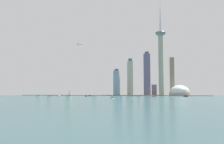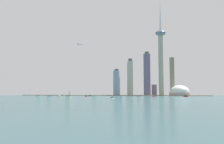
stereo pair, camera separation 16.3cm
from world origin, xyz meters
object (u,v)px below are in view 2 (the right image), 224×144
(skyscraper_12, at_px, (117,83))
(skyscraper_8, at_px, (139,88))
(skyscraper_7, at_px, (130,78))
(skyscraper_5, at_px, (50,89))
(observation_tower, at_px, (161,53))
(boat_3, at_px, (112,98))
(stadium_dome, at_px, (180,93))
(boat_4, at_px, (153,96))
(skyscraper_1, at_px, (147,74))
(skyscraper_2, at_px, (39,89))
(channel_buoy_0, at_px, (61,96))
(boat_7, at_px, (59,96))
(skyscraper_9, at_px, (172,76))
(skyscraper_4, at_px, (95,90))
(boat_6, at_px, (186,96))
(boat_5, at_px, (90,96))
(skyscraper_10, at_px, (172,80))
(skyscraper_3, at_px, (69,80))
(skyscraper_6, at_px, (154,90))
(skyscraper_13, at_px, (129,85))
(skyscraper_11, at_px, (118,87))
(boat_1, at_px, (86,96))

(skyscraper_12, bearing_deg, skyscraper_8, 58.00)
(skyscraper_7, bearing_deg, skyscraper_5, 176.07)
(skyscraper_5, bearing_deg, skyscraper_8, 7.34)
(observation_tower, distance_m, boat_3, 458.57)
(stadium_dome, relative_size, boat_3, 4.95)
(boat_4, bearing_deg, skyscraper_1, 44.24)
(skyscraper_7, xyz_separation_m, skyscraper_12, (-47.23, -42.77, -21.22))
(skyscraper_2, distance_m, channel_buoy_0, 406.25)
(boat_3, height_order, boat_7, boat_3)
(skyscraper_5, height_order, skyscraper_9, skyscraper_9)
(skyscraper_8, distance_m, boat_4, 300.76)
(skyscraper_8, height_order, skyscraper_9, skyscraper_9)
(skyscraper_1, distance_m, skyscraper_4, 224.64)
(skyscraper_1, xyz_separation_m, skyscraper_8, (-40.92, 78.96, -53.29))
(boat_6, bearing_deg, skyscraper_2, 157.58)
(boat_7, bearing_deg, skyscraper_12, -110.52)
(boat_5, distance_m, channel_buoy_0, 142.41)
(skyscraper_9, xyz_separation_m, skyscraper_10, (-0.53, 48.45, -11.99))
(boat_5, distance_m, boat_7, 112.40)
(skyscraper_7, bearing_deg, skyscraper_2, 175.51)
(boat_3, bearing_deg, stadium_dome, 1.13)
(skyscraper_3, bearing_deg, skyscraper_4, 17.96)
(skyscraper_10, xyz_separation_m, boat_4, (-64.20, -283.25, -59.94))
(skyscraper_5, relative_size, channel_buoy_0, 19.39)
(boat_5, bearing_deg, skyscraper_10, 162.95)
(skyscraper_4, distance_m, skyscraper_8, 185.13)
(skyscraper_1, bearing_deg, boat_5, -139.81)
(skyscraper_2, distance_m, skyscraper_6, 497.21)
(skyscraper_3, relative_size, boat_4, 14.17)
(skyscraper_13, distance_m, boat_4, 277.03)
(stadium_dome, distance_m, skyscraper_2, 593.09)
(skyscraper_3, bearing_deg, skyscraper_11, 24.68)
(skyscraper_6, xyz_separation_m, boat_7, (-285.35, -259.44, -19.69))
(skyscraper_3, xyz_separation_m, boat_7, (55.69, -226.81, -62.13))
(stadium_dome, height_order, skyscraper_7, skyscraper_7)
(skyscraper_1, xyz_separation_m, boat_1, (-172.31, -237.03, -80.60))
(skyscraper_4, xyz_separation_m, skyscraper_6, (242.03, 0.53, -2.17))
(stadium_dome, xyz_separation_m, boat_3, (-167.03, -421.42, -8.94))
(observation_tower, relative_size, skyscraper_2, 6.54)
(skyscraper_1, relative_size, skyscraper_10, 1.38)
(skyscraper_1, distance_m, skyscraper_8, 103.68)
(skyscraper_6, xyz_separation_m, skyscraper_13, (-103.02, 20.42, 22.21))
(skyscraper_13, relative_size, boat_4, 9.72)
(channel_buoy_0, bearing_deg, boat_6, 12.27)
(skyscraper_12, bearing_deg, boat_5, -120.90)
(stadium_dome, xyz_separation_m, skyscraper_8, (-159.63, 103.75, 18.13))
(skyscraper_11, relative_size, boat_1, 4.42)
(boat_3, xyz_separation_m, boat_6, (172.45, 233.64, 0.28))
(skyscraper_3, relative_size, channel_buoy_0, 45.02)
(skyscraper_11, distance_m, boat_1, 315.97)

